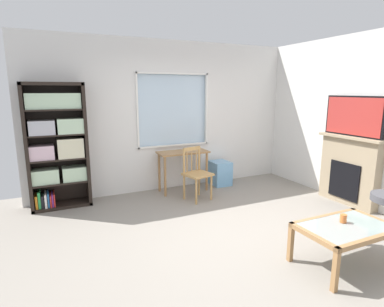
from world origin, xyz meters
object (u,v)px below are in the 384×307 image
(coffee_table, at_px, (346,231))
(sippy_cup, at_px, (343,218))
(bookshelf, at_px, (57,143))
(plastic_drawer_unit, at_px, (220,173))
(desk_under_window, at_px, (183,159))
(tv, at_px, (354,116))
(fireplace, at_px, (349,170))
(wooden_chair, at_px, (196,173))

(coffee_table, height_order, sippy_cup, sippy_cup)
(bookshelf, distance_m, plastic_drawer_unit, 3.03)
(desk_under_window, distance_m, tv, 2.93)
(fireplace, xyz_separation_m, sippy_cup, (-1.60, -1.22, -0.08))
(bookshelf, height_order, desk_under_window, bookshelf)
(bookshelf, relative_size, sippy_cup, 21.92)
(wooden_chair, height_order, tv, tv)
(plastic_drawer_unit, height_order, fireplace, fireplace)
(plastic_drawer_unit, height_order, tv, tv)
(bookshelf, bearing_deg, fireplace, -23.28)
(bookshelf, height_order, coffee_table, bookshelf)
(bookshelf, height_order, sippy_cup, bookshelf)
(wooden_chair, xyz_separation_m, sippy_cup, (0.59, -2.45, 0.03))
(plastic_drawer_unit, xyz_separation_m, fireplace, (1.39, -1.80, 0.33))
(fireplace, xyz_separation_m, coffee_table, (-1.63, -1.29, -0.18))
(bookshelf, relative_size, tv, 1.94)
(wooden_chair, bearing_deg, sippy_cup, -76.55)
(coffee_table, relative_size, sippy_cup, 11.14)
(fireplace, bearing_deg, bookshelf, 156.72)
(wooden_chair, distance_m, tv, 2.68)
(fireplace, distance_m, tv, 0.88)
(bookshelf, xyz_separation_m, desk_under_window, (2.10, -0.11, -0.42))
(desk_under_window, height_order, wooden_chair, wooden_chair)
(bookshelf, relative_size, wooden_chair, 2.19)
(plastic_drawer_unit, distance_m, sippy_cup, 3.04)
(wooden_chair, relative_size, coffee_table, 0.90)
(fireplace, height_order, tv, tv)
(fireplace, relative_size, tv, 1.12)
(bookshelf, xyz_separation_m, tv, (4.29, -1.86, 0.42))
(bookshelf, relative_size, desk_under_window, 2.13)
(tv, bearing_deg, fireplace, 0.00)
(tv, bearing_deg, wooden_chair, 150.36)
(wooden_chair, height_order, plastic_drawer_unit, wooden_chair)
(tv, bearing_deg, plastic_drawer_unit, 127.34)
(fireplace, height_order, sippy_cup, fireplace)
(bookshelf, relative_size, coffee_table, 1.97)
(plastic_drawer_unit, relative_size, tv, 0.46)
(wooden_chair, relative_size, fireplace, 0.79)
(fireplace, relative_size, sippy_cup, 12.60)
(desk_under_window, bearing_deg, plastic_drawer_unit, 3.48)
(desk_under_window, distance_m, sippy_cup, 3.03)
(wooden_chair, bearing_deg, tv, -29.64)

